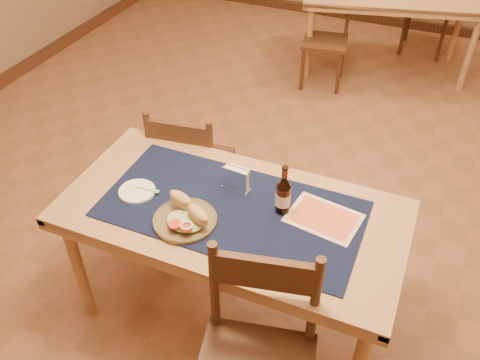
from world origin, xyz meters
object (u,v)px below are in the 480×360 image
at_px(sandwich_plate, 186,217).
at_px(beer_bottle, 283,195).
at_px(back_table, 392,1).
at_px(napkin_holder, 236,179).
at_px(main_table, 232,222).
at_px(chair_main_far, 191,166).

height_order(sandwich_plate, beer_bottle, beer_bottle).
distance_m(back_table, napkin_holder, 3.04).
relative_size(main_table, back_table, 0.93).
xyz_separation_m(back_table, napkin_holder, (-0.24, -3.02, 0.15)).
bearing_deg(sandwich_plate, back_table, 83.89).
relative_size(back_table, beer_bottle, 6.69).
bearing_deg(main_table, napkin_holder, 104.81).
distance_m(beer_bottle, napkin_holder, 0.27).
distance_m(main_table, napkin_holder, 0.21).
xyz_separation_m(main_table, sandwich_plate, (-0.15, -0.16, 0.12)).
bearing_deg(back_table, sandwich_plate, -96.11).
relative_size(sandwich_plate, napkin_holder, 2.04).
xyz_separation_m(back_table, chair_main_far, (-0.71, -2.63, -0.20)).
bearing_deg(sandwich_plate, beer_bottle, 32.61).
bearing_deg(chair_main_far, napkin_holder, -40.01).
height_order(chair_main_far, napkin_holder, chair_main_far).
distance_m(chair_main_far, sandwich_plate, 0.84).
distance_m(back_table, chair_main_far, 2.73).
xyz_separation_m(main_table, napkin_holder, (-0.04, 0.14, 0.15)).
xyz_separation_m(main_table, back_table, (0.20, 3.16, 0.00)).
height_order(back_table, beer_bottle, beer_bottle).
distance_m(main_table, sandwich_plate, 0.25).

